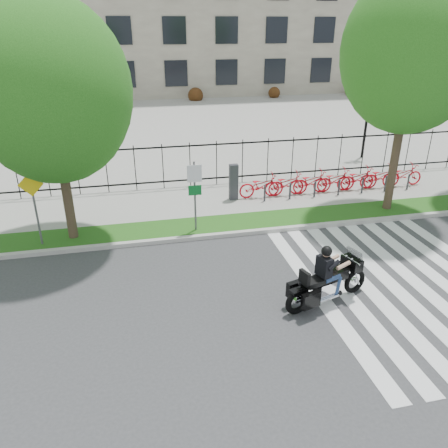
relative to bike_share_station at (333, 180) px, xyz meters
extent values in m
plane|color=#363538|center=(-5.94, -7.20, -0.66)|extent=(120.00, 120.00, 0.00)
cube|color=#ABA8A1|center=(-5.94, -3.10, -0.58)|extent=(60.00, 0.20, 0.15)
cube|color=#235014|center=(-5.94, -2.25, -0.58)|extent=(60.00, 1.50, 0.15)
cube|color=gray|center=(-5.94, 0.25, -0.58)|extent=(60.00, 3.50, 0.15)
cube|color=gray|center=(-5.94, 17.80, -0.61)|extent=(80.00, 34.00, 0.10)
cylinder|color=black|center=(4.06, 4.80, 1.34)|extent=(0.14, 0.14, 4.00)
cylinder|color=black|center=(4.06, 4.80, 3.24)|extent=(0.06, 0.70, 0.70)
sphere|color=white|center=(3.71, 4.80, 3.34)|extent=(0.36, 0.36, 0.36)
sphere|color=white|center=(4.41, 4.80, 3.34)|extent=(0.36, 0.36, 0.36)
cylinder|color=#36271D|center=(-10.65, -2.25, 1.18)|extent=(0.32, 0.32, 3.38)
ellipsoid|color=#185413|center=(-10.65, -2.25, 4.33)|extent=(4.85, 4.85, 5.58)
cylinder|color=#36271D|center=(1.31, -2.25, 1.67)|extent=(0.32, 0.32, 4.35)
ellipsoid|color=#185413|center=(1.31, -2.25, 5.31)|extent=(4.90, 4.90, 5.64)
cube|color=#2D2D33|center=(-4.44, 0.00, 0.24)|extent=(0.35, 0.25, 1.50)
imported|color=red|center=(-3.24, 0.00, 0.00)|extent=(1.91, 0.67, 1.00)
cylinder|color=#2D2D33|center=(-3.24, -0.50, -0.16)|extent=(0.08, 0.08, 0.70)
imported|color=red|center=(-2.14, 0.00, 0.00)|extent=(1.91, 0.67, 1.00)
cylinder|color=#2D2D33|center=(-2.14, -0.50, -0.16)|extent=(0.08, 0.08, 0.70)
imported|color=red|center=(-1.04, 0.00, 0.00)|extent=(1.91, 0.67, 1.00)
cylinder|color=#2D2D33|center=(-1.04, -0.50, -0.16)|extent=(0.08, 0.08, 0.70)
imported|color=red|center=(0.06, 0.00, 0.00)|extent=(1.91, 0.67, 1.00)
cylinder|color=#2D2D33|center=(0.06, -0.50, -0.16)|extent=(0.08, 0.08, 0.70)
imported|color=red|center=(1.16, 0.00, 0.00)|extent=(1.91, 0.67, 1.00)
cylinder|color=#2D2D33|center=(1.16, -0.50, -0.16)|extent=(0.08, 0.08, 0.70)
imported|color=red|center=(2.26, 0.00, 0.00)|extent=(1.91, 0.67, 1.00)
cylinder|color=#2D2D33|center=(2.26, -0.50, -0.16)|extent=(0.08, 0.08, 0.70)
imported|color=red|center=(3.36, 0.00, 0.00)|extent=(1.91, 0.67, 1.00)
cylinder|color=#2D2D33|center=(3.36, -0.50, -0.16)|extent=(0.08, 0.08, 0.70)
cylinder|color=#59595B|center=(-6.44, -2.60, 0.74)|extent=(0.07, 0.07, 2.50)
cube|color=white|center=(-6.44, -2.64, 1.59)|extent=(0.50, 0.03, 0.60)
cube|color=#0C6626|center=(-6.44, -2.64, 0.99)|extent=(0.45, 0.03, 0.35)
cylinder|color=#59595B|center=(-11.63, -2.60, 0.69)|extent=(0.07, 0.07, 2.40)
cube|color=yellow|center=(-11.63, -2.64, 1.59)|extent=(0.78, 0.03, 0.78)
torus|color=black|center=(-2.75, -7.28, -0.30)|extent=(0.72, 0.33, 0.71)
torus|color=black|center=(-4.63, -7.84, -0.30)|extent=(0.77, 0.37, 0.75)
cube|color=black|center=(-2.95, -7.33, 0.33)|extent=(0.46, 0.63, 0.31)
cube|color=#26262B|center=(-2.88, -7.31, 0.56)|extent=(0.30, 0.54, 0.31)
cube|color=silver|center=(-3.74, -7.57, -0.19)|extent=(0.70, 0.51, 0.41)
cube|color=black|center=(-3.45, -7.48, 0.15)|extent=(0.65, 0.50, 0.27)
cube|color=black|center=(-4.09, -7.68, 0.13)|extent=(0.80, 0.56, 0.14)
cube|color=black|center=(-4.49, -7.79, 0.36)|extent=(0.20, 0.37, 0.35)
cube|color=black|center=(-4.40, -8.09, -0.14)|extent=(0.54, 0.31, 0.41)
cube|color=black|center=(-4.57, -7.50, -0.14)|extent=(0.54, 0.31, 0.41)
cube|color=black|center=(-3.89, -7.62, 0.50)|extent=(0.36, 0.47, 0.54)
sphere|color=tan|center=(-3.86, -7.61, 0.90)|extent=(0.24, 0.24, 0.24)
sphere|color=black|center=(-3.86, -7.61, 0.94)|extent=(0.28, 0.28, 0.28)
camera|label=1|loc=(-8.50, -16.55, 6.16)|focal=35.00mm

